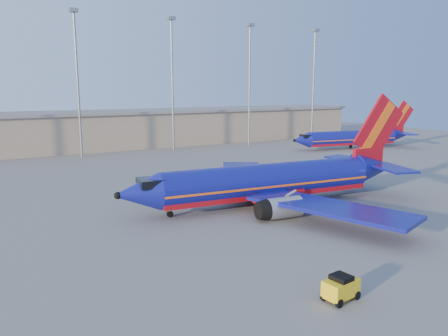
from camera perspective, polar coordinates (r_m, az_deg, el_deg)
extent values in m
plane|color=slate|center=(51.28, -1.69, -5.16)|extent=(220.00, 220.00, 0.00)
cube|color=#9D876C|center=(107.35, -11.62, 5.00)|extent=(120.00, 15.00, 8.00)
cube|color=slate|center=(107.05, -11.70, 7.24)|extent=(122.00, 16.00, 0.60)
cylinder|color=gray|center=(91.45, -18.53, 10.04)|extent=(0.44, 0.44, 28.00)
cube|color=gray|center=(92.59, -19.07, 18.91)|extent=(1.60, 1.60, 0.70)
cylinder|color=gray|center=(97.41, -6.74, 10.50)|extent=(0.44, 0.44, 28.00)
cube|color=gray|center=(98.48, -6.93, 18.84)|extent=(1.60, 1.60, 0.70)
cylinder|color=gray|center=(106.84, 3.34, 10.54)|extent=(0.44, 0.44, 28.00)
cube|color=gray|center=(107.82, 3.43, 18.16)|extent=(1.60, 1.60, 0.70)
cylinder|color=gray|center=(118.91, 11.59, 10.34)|extent=(0.44, 0.44, 28.00)
cube|color=gray|center=(119.79, 11.85, 17.19)|extent=(1.60, 1.60, 0.70)
cylinder|color=navy|center=(51.87, 5.70, -1.66)|extent=(26.60, 6.50, 4.06)
cube|color=#A40D16|center=(52.10, 5.67, -2.78)|extent=(26.53, 5.73, 1.43)
cube|color=#FB6015|center=(51.93, 5.69, -1.96)|extent=(26.60, 6.54, 0.24)
cone|color=navy|center=(46.28, -11.17, -3.29)|extent=(4.97, 4.47, 4.06)
cube|color=black|center=(46.37, -9.50, -1.89)|extent=(2.89, 3.09, 0.88)
cone|color=navy|center=(61.28, 18.79, 0.07)|extent=(6.06, 4.57, 4.06)
cube|color=#A40D16|center=(60.45, 18.27, 1.39)|extent=(4.64, 1.03, 2.41)
cube|color=#A40D16|center=(61.05, 19.54, 5.03)|extent=(8.05, 1.10, 8.76)
cube|color=#FB6015|center=(60.90, 19.39, 5.03)|extent=(5.38, 0.96, 6.87)
cube|color=navy|center=(63.62, 16.25, 1.12)|extent=(4.08, 7.36, 0.24)
cube|color=navy|center=(58.25, 21.00, 0.02)|extent=(5.24, 7.68, 0.24)
cube|color=navy|center=(61.15, 2.50, -0.71)|extent=(13.12, 17.51, 0.38)
cube|color=navy|center=(45.23, 13.64, -5.01)|extent=(10.64, 17.87, 0.38)
cube|color=#A40D16|center=(52.47, 6.19, -3.19)|extent=(6.95, 4.87, 1.10)
cylinder|color=gray|center=(56.55, 1.62, -2.36)|extent=(4.15, 2.66, 2.30)
cylinder|color=gray|center=(46.87, 7.75, -5.16)|extent=(4.15, 2.66, 2.30)
cylinder|color=gray|center=(47.73, -7.08, -5.68)|extent=(0.29, 0.29, 1.21)
cylinder|color=black|center=(47.80, -7.07, -5.97)|extent=(0.72, 0.34, 0.70)
cylinder|color=black|center=(55.64, 5.65, -3.47)|extent=(0.97, 0.69, 0.92)
cylinder|color=black|center=(50.94, 8.86, -4.85)|extent=(0.97, 0.69, 0.92)
cylinder|color=navy|center=(104.30, 16.26, 3.79)|extent=(22.19, 7.22, 3.38)
cube|color=#A40D16|center=(104.40, 16.24, 3.32)|extent=(22.07, 6.59, 1.19)
cube|color=#FB6015|center=(104.33, 16.25, 3.67)|extent=(22.19, 7.25, 0.20)
cone|color=navy|center=(97.38, 10.07, 3.60)|extent=(4.38, 4.01, 3.38)
cube|color=black|center=(97.87, 10.69, 4.13)|extent=(2.58, 2.73, 0.73)
cone|color=navy|center=(112.55, 21.82, 4.09)|extent=(5.28, 4.17, 3.38)
cube|color=#A40D16|center=(111.96, 21.58, 4.71)|extent=(3.87, 1.18, 2.01)
cube|color=#A40D16|center=(112.57, 22.18, 6.33)|extent=(6.65, 1.48, 7.29)
cube|color=#FB6015|center=(112.44, 22.11, 6.33)|extent=(4.46, 1.17, 5.72)
cube|color=navy|center=(114.61, 20.68, 4.52)|extent=(2.92, 5.93, 0.20)
cube|color=navy|center=(109.95, 22.75, 4.15)|extent=(4.75, 6.45, 0.20)
cylinder|color=black|center=(104.54, 16.20, 2.67)|extent=(0.74, 0.74, 0.82)
cube|color=yellow|center=(30.68, 15.01, -14.88)|extent=(2.55, 1.67, 1.14)
cube|color=black|center=(30.40, 15.08, -13.72)|extent=(1.29, 1.39, 0.40)
cylinder|color=black|center=(30.62, 12.92, -16.00)|extent=(0.61, 0.28, 0.59)
cylinder|color=black|center=(29.93, 14.83, -16.73)|extent=(0.61, 0.28, 0.59)
cylinder|color=black|center=(31.91, 15.09, -14.96)|extent=(0.61, 0.28, 0.59)
cylinder|color=black|center=(31.26, 16.96, -15.62)|extent=(0.61, 0.28, 0.59)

